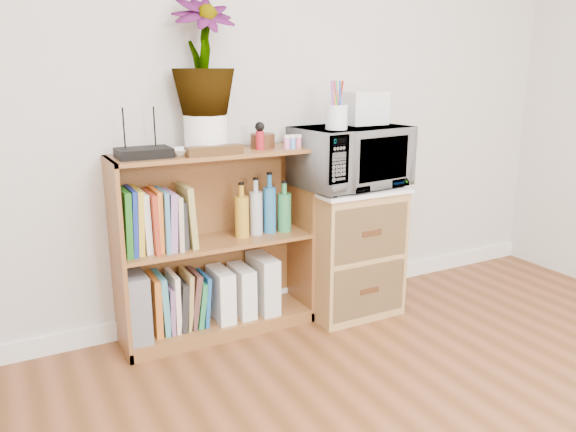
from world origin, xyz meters
TOP-DOWN VIEW (x-y plane):
  - skirting_board at (0.00, 2.24)m, footprint 4.00×0.02m
  - bookshelf at (-0.35, 2.10)m, footprint 1.00×0.30m
  - wicker_unit at (0.40, 2.02)m, footprint 0.50×0.45m
  - microwave at (0.40, 2.02)m, footprint 0.63×0.46m
  - pen_cup at (0.25, 1.94)m, footprint 0.11×0.11m
  - small_appliance at (0.52, 2.09)m, footprint 0.22×0.19m
  - router at (-0.69, 2.08)m, footprint 0.24×0.16m
  - white_bowl at (-0.51, 2.07)m, footprint 0.13×0.13m
  - plant_pot at (-0.37, 2.12)m, footprint 0.21×0.21m
  - potted_plant at (-0.37, 2.12)m, footprint 0.30×0.30m
  - trinket_box at (-0.38, 2.00)m, footprint 0.27×0.07m
  - kokeshi_doll at (-0.12, 2.06)m, footprint 0.04×0.04m
  - wooden_bowl at (-0.08, 2.11)m, footprint 0.12×0.12m
  - paint_jars at (0.04, 2.01)m, footprint 0.11×0.04m
  - file_box at (-0.78, 2.10)m, footprint 0.10×0.27m
  - magazine_holder_left at (-0.34, 2.09)m, footprint 0.09×0.22m
  - magazine_holder_mid at (-0.22, 2.09)m, footprint 0.08×0.21m
  - magazine_holder_right at (-0.09, 2.09)m, footprint 0.10×0.25m
  - cookbooks at (-0.65, 2.10)m, footprint 0.34×0.20m
  - liquor_bottles at (-0.00, 2.10)m, footprint 0.48×0.07m
  - lower_books at (-0.57, 2.10)m, footprint 0.29×0.19m

SIDE VIEW (x-z plane):
  - skirting_board at x=0.00m, z-range 0.00..0.10m
  - magazine_holder_mid at x=-0.22m, z-range 0.07..0.34m
  - magazine_holder_left at x=-0.34m, z-range 0.07..0.34m
  - lower_books at x=-0.57m, z-range 0.06..0.36m
  - magazine_holder_right at x=-0.09m, z-range 0.07..0.38m
  - file_box at x=-0.78m, z-range 0.07..0.40m
  - wicker_unit at x=0.40m, z-range 0.00..0.70m
  - bookshelf at x=-0.35m, z-range 0.00..0.95m
  - cookbooks at x=-0.65m, z-range 0.49..0.80m
  - liquor_bottles at x=0.00m, z-range 0.49..0.81m
  - microwave at x=0.40m, z-range 0.72..1.04m
  - white_bowl at x=-0.51m, z-range 0.95..0.98m
  - trinket_box at x=-0.38m, z-range 0.95..0.99m
  - router at x=-0.69m, z-range 0.95..0.99m
  - paint_jars at x=0.04m, z-range 0.95..1.00m
  - wooden_bowl at x=-0.08m, z-range 0.95..1.02m
  - kokeshi_doll at x=-0.12m, z-range 0.95..1.04m
  - plant_pot at x=-0.37m, z-range 0.95..1.13m
  - pen_cup at x=0.25m, z-range 1.04..1.17m
  - small_appliance at x=0.52m, z-range 1.04..1.22m
  - potted_plant at x=-0.37m, z-range 1.13..1.66m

